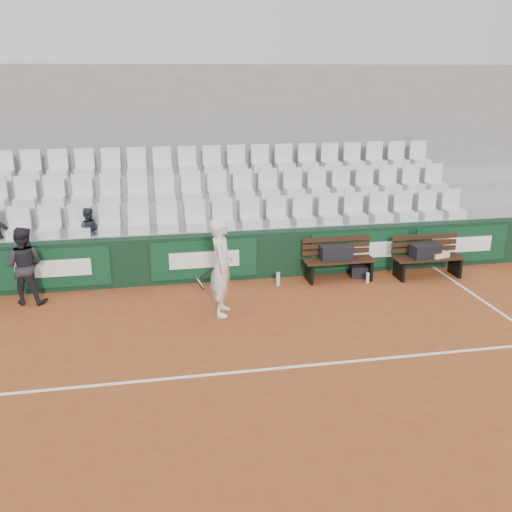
# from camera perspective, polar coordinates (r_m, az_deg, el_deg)

# --- Properties ---
(ground) EXTENTS (80.00, 80.00, 0.00)m
(ground) POSITION_cam_1_polar(r_m,az_deg,el_deg) (8.62, -1.16, -11.49)
(ground) COLOR brown
(ground) RESTS_ON ground
(court_baseline) EXTENTS (18.00, 0.06, 0.01)m
(court_baseline) POSITION_cam_1_polar(r_m,az_deg,el_deg) (8.62, -1.16, -11.47)
(court_baseline) COLOR white
(court_baseline) RESTS_ON ground
(back_barrier) EXTENTS (18.00, 0.34, 1.00)m
(back_barrier) POSITION_cam_1_polar(r_m,az_deg,el_deg) (12.07, -4.00, -0.10)
(back_barrier) COLOR black
(back_barrier) RESTS_ON ground
(grandstand_tier_front) EXTENTS (18.00, 0.95, 1.00)m
(grandstand_tier_front) POSITION_cam_1_polar(r_m,az_deg,el_deg) (12.66, -4.65, 0.76)
(grandstand_tier_front) COLOR gray
(grandstand_tier_front) RESTS_ON ground
(grandstand_tier_mid) EXTENTS (18.00, 0.95, 1.45)m
(grandstand_tier_mid) POSITION_cam_1_polar(r_m,az_deg,el_deg) (13.50, -5.11, 2.85)
(grandstand_tier_mid) COLOR #989895
(grandstand_tier_mid) RESTS_ON ground
(grandstand_tier_back) EXTENTS (18.00, 0.95, 1.90)m
(grandstand_tier_back) POSITION_cam_1_polar(r_m,az_deg,el_deg) (14.37, -5.52, 4.69)
(grandstand_tier_back) COLOR #969693
(grandstand_tier_back) RESTS_ON ground
(grandstand_rear_wall) EXTENTS (18.00, 0.30, 4.40)m
(grandstand_rear_wall) POSITION_cam_1_polar(r_m,az_deg,el_deg) (14.75, -5.89, 9.97)
(grandstand_rear_wall) COLOR gray
(grandstand_rear_wall) RESTS_ON ground
(seat_row_front) EXTENTS (11.90, 0.44, 0.63)m
(seat_row_front) POSITION_cam_1_polar(r_m,az_deg,el_deg) (12.27, -4.65, 4.15)
(seat_row_front) COLOR silver
(seat_row_front) RESTS_ON grandstand_tier_front
(seat_row_mid) EXTENTS (11.90, 0.44, 0.63)m
(seat_row_mid) POSITION_cam_1_polar(r_m,az_deg,el_deg) (13.10, -5.16, 7.04)
(seat_row_mid) COLOR silver
(seat_row_mid) RESTS_ON grandstand_tier_mid
(seat_row_back) EXTENTS (11.90, 0.44, 0.63)m
(seat_row_back) POSITION_cam_1_polar(r_m,az_deg,el_deg) (13.96, -5.60, 9.58)
(seat_row_back) COLOR silver
(seat_row_back) RESTS_ON grandstand_tier_back
(bench_left) EXTENTS (1.50, 0.56, 0.45)m
(bench_left) POSITION_cam_1_polar(r_m,az_deg,el_deg) (12.24, 8.27, -1.34)
(bench_left) COLOR #361D10
(bench_left) RESTS_ON ground
(bench_right) EXTENTS (1.50, 0.56, 0.45)m
(bench_right) POSITION_cam_1_polar(r_m,az_deg,el_deg) (12.82, 16.76, -1.05)
(bench_right) COLOR black
(bench_right) RESTS_ON ground
(sports_bag_left) EXTENTS (0.68, 0.29, 0.29)m
(sports_bag_left) POSITION_cam_1_polar(r_m,az_deg,el_deg) (12.14, 8.04, 0.33)
(sports_bag_left) COLOR black
(sports_bag_left) RESTS_ON bench_left
(sports_bag_right) EXTENTS (0.66, 0.37, 0.29)m
(sports_bag_right) POSITION_cam_1_polar(r_m,az_deg,el_deg) (12.65, 16.60, 0.47)
(sports_bag_right) COLOR black
(sports_bag_right) RESTS_ON bench_right
(towel) EXTENTS (0.43, 0.35, 0.10)m
(towel) POSITION_cam_1_polar(r_m,az_deg,el_deg) (12.82, 17.80, 0.15)
(towel) COLOR beige
(towel) RESTS_ON bench_right
(sports_bag_ground) EXTENTS (0.47, 0.36, 0.25)m
(sports_bag_ground) POSITION_cam_1_polar(r_m,az_deg,el_deg) (12.49, 10.47, -1.55)
(sports_bag_ground) COLOR black
(sports_bag_ground) RESTS_ON ground
(water_bottle_near) EXTENTS (0.08, 0.08, 0.28)m
(water_bottle_near) POSITION_cam_1_polar(r_m,az_deg,el_deg) (11.83, 2.23, -2.30)
(water_bottle_near) COLOR silver
(water_bottle_near) RESTS_ON ground
(water_bottle_far) EXTENTS (0.06, 0.06, 0.22)m
(water_bottle_far) POSITION_cam_1_polar(r_m,az_deg,el_deg) (12.19, 11.11, -2.16)
(water_bottle_far) COLOR silver
(water_bottle_far) RESTS_ON ground
(tennis_player) EXTENTS (0.78, 0.74, 1.81)m
(tennis_player) POSITION_cam_1_polar(r_m,az_deg,el_deg) (10.23, -3.45, -1.08)
(tennis_player) COLOR silver
(tennis_player) RESTS_ON ground
(ball_kid) EXTENTS (0.83, 0.70, 1.51)m
(ball_kid) POSITION_cam_1_polar(r_m,az_deg,el_deg) (11.60, -22.17, -0.88)
(ball_kid) COLOR black
(ball_kid) RESTS_ON ground
(spectator_c) EXTENTS (0.50, 0.40, 1.01)m
(spectator_c) POSITION_cam_1_polar(r_m,az_deg,el_deg) (12.29, -16.62, 4.38)
(spectator_c) COLOR #1E252E
(spectator_c) RESTS_ON grandstand_tier_front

